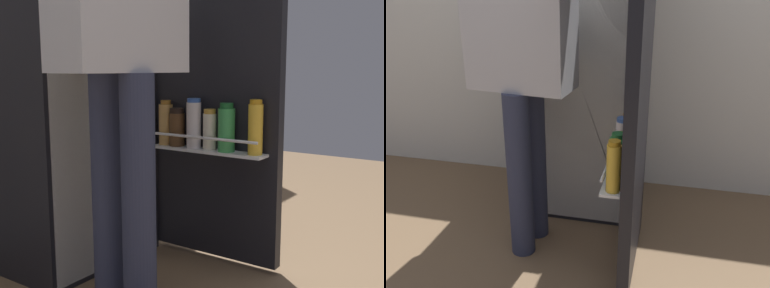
# 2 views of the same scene
# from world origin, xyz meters

# --- Properties ---
(ground_plane) EXTENTS (6.34, 6.34, 0.00)m
(ground_plane) POSITION_xyz_m (0.00, 0.00, 0.00)
(ground_plane) COLOR brown
(refrigerator) EXTENTS (0.69, 1.18, 1.74)m
(refrigerator) POSITION_xyz_m (0.03, 0.48, 0.87)
(refrigerator) COLOR black
(refrigerator) RESTS_ON ground_plane
(person) EXTENTS (0.57, 0.82, 1.69)m
(person) POSITION_xyz_m (-0.18, -0.00, 1.03)
(person) COLOR #2D334C
(person) RESTS_ON ground_plane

